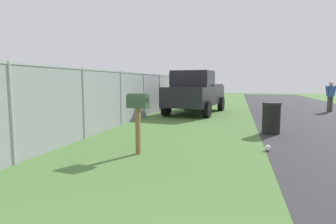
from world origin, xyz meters
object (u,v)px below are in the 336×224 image
pickup_truck (195,91)px  trash_bin (271,118)px  mailbox (138,106)px  pedestrian (330,95)px

pickup_truck → trash_bin: pickup_truck is taller
pickup_truck → trash_bin: (-4.86, -3.07, -0.62)m
mailbox → pedestrian: bearing=-24.4°
pedestrian → mailbox: bearing=-45.6°
pedestrian → pickup_truck: bearing=-83.0°
mailbox → trash_bin: (3.23, -3.09, -0.58)m
mailbox → pickup_truck: (8.08, -0.02, 0.05)m
pickup_truck → mailbox: bearing=7.3°
trash_bin → pedestrian: 8.19m
mailbox → pickup_truck: size_ratio=0.26×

